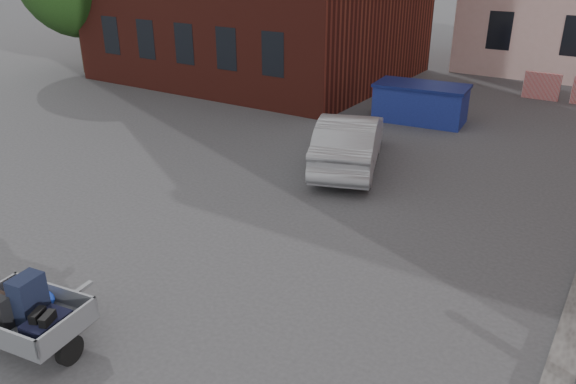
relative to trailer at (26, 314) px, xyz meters
The scene contains 4 objects.
ground 4.45m from the trailer, 78.99° to the left, with size 120.00×120.00×0.00m, color #38383A.
trailer is the anchor object (origin of this frame).
dumpster 14.05m from the trailer, 87.80° to the left, with size 3.10×1.82×1.24m.
silver_car 9.07m from the trailer, 87.04° to the left, with size 1.49×4.27×1.41m, color #9B9DA2.
Camera 1 is at (5.83, -7.82, 5.38)m, focal length 35.00 mm.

